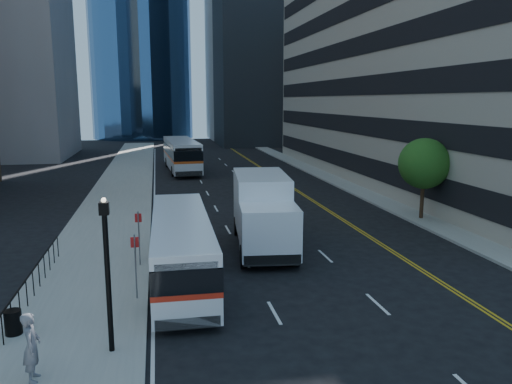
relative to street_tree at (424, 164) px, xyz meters
The scene contains 11 objects.
ground 12.58m from the street_tree, 138.37° to the right, with size 160.00×160.00×0.00m, color black.
sidewalk_west 26.11m from the street_tree, 138.92° to the left, with size 5.00×90.00×0.15m, color gray.
sidewalk_east 17.37m from the street_tree, 90.00° to the left, with size 2.00×90.00×0.15m, color gray.
parking_garage 23.65m from the street_tree, 43.15° to the left, with size 30.00×50.00×25.00m, color #9E9384.
street_tree is the anchor object (origin of this frame).
lamp_post 22.82m from the street_tree, 142.13° to the right, with size 0.28×0.28×4.56m.
bus_front 17.67m from the street_tree, 152.80° to the right, with size 2.48×10.71×2.75m.
bus_rear 29.41m from the street_tree, 118.26° to the left, with size 3.58×13.12×3.35m.
box_truck 12.01m from the street_tree, 160.49° to the right, with size 3.46×8.01×3.72m.
trash_can 24.68m from the street_tree, 149.93° to the right, with size 0.53×0.53×0.80m, color black.
pedestrian 25.21m from the street_tree, 142.56° to the right, with size 0.70×0.46×1.91m, color slate.
Camera 1 is at (-7.45, -20.48, 7.57)m, focal length 35.00 mm.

